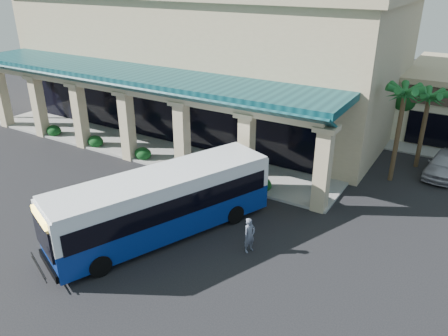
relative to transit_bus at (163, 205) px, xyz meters
The scene contains 10 objects.
ground 1.94m from the transit_bus, 112.03° to the left, with size 110.00×110.00×0.00m, color black.
main_building 19.40m from the transit_bus, 116.31° to the left, with size 30.80×14.80×11.35m, color tan, non-canonical shape.
arcade 11.53m from the transit_bus, 137.14° to the left, with size 30.00×6.20×5.70m, color #093239, non-canonical shape.
palm_0 14.57m from the transit_bus, 56.00° to the left, with size 2.40×2.40×6.60m, color #175924, non-canonical shape.
palm_1 17.59m from the transit_bus, 58.77° to the left, with size 2.40×2.40×5.80m, color #175924, non-canonical shape.
palm_2 24.15m from the transit_bus, 161.87° to the left, with size 2.40×2.40×6.20m, color #175924, non-canonical shape.
broadleaf_tree 21.24m from the transit_bus, 70.47° to the left, with size 2.60×2.60×4.81m, color #0C3611, non-canonical shape.
transit_bus is the anchor object (origin of this frame).
pedestrian 4.35m from the transit_bus, 11.73° to the left, with size 0.62×0.41×1.70m, color slate.
car_silver 17.99m from the transit_bus, 53.22° to the left, with size 1.77×4.40×1.50m, color #A6A4B1.
Camera 1 is at (12.28, -15.04, 11.76)m, focal length 35.00 mm.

